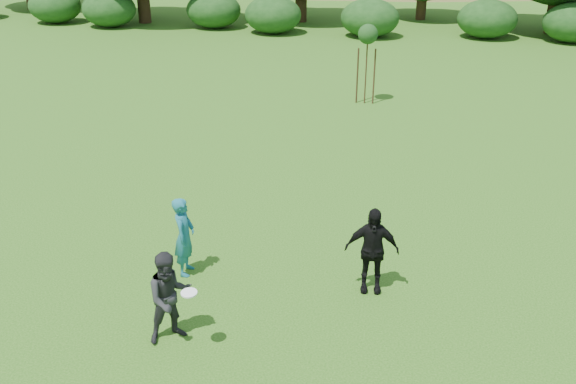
% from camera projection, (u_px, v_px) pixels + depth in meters
% --- Properties ---
extents(ground, '(120.00, 120.00, 0.00)m').
position_uv_depth(ground, '(258.00, 315.00, 11.72)').
color(ground, '#19470C').
rests_on(ground, ground).
extents(player_teal, '(0.43, 0.63, 1.66)m').
position_uv_depth(player_teal, '(184.00, 236.00, 12.69)').
color(player_teal, '#195F72').
rests_on(player_teal, ground).
extents(player_grey, '(1.03, 1.00, 1.68)m').
position_uv_depth(player_grey, '(170.00, 297.00, 10.77)').
color(player_grey, '#252527').
rests_on(player_grey, ground).
extents(player_black, '(1.06, 0.51, 1.75)m').
position_uv_depth(player_black, '(372.00, 250.00, 12.11)').
color(player_black, black).
rests_on(player_black, ground).
extents(frisbee, '(0.27, 0.27, 0.04)m').
position_uv_depth(frisbee, '(189.00, 293.00, 10.30)').
color(frisbee, white).
rests_on(frisbee, ground).
extents(sapling, '(0.70, 0.70, 2.85)m').
position_uv_depth(sapling, '(368.00, 36.00, 22.44)').
color(sapling, '#3B2617').
rests_on(sapling, ground).
extents(hillside, '(150.00, 72.00, 52.00)m').
position_uv_depth(hillside, '(381.00, 64.00, 77.84)').
color(hillside, olive).
rests_on(hillside, ground).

